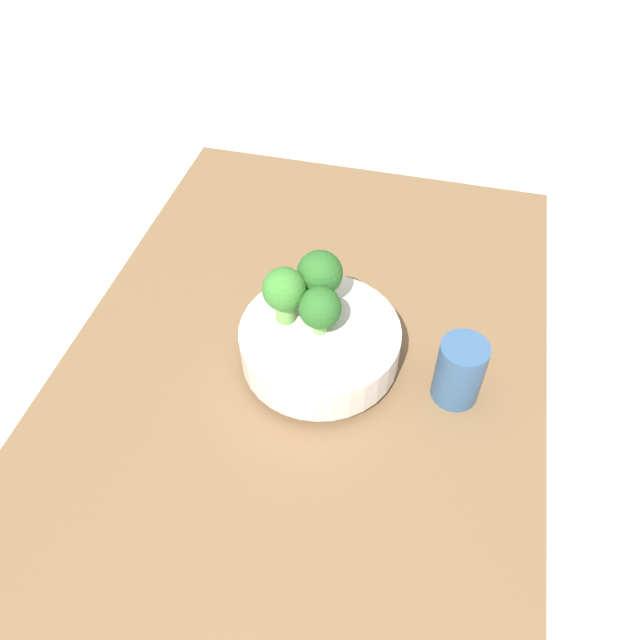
{
  "coord_description": "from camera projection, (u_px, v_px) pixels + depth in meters",
  "views": [
    {
      "loc": [
        0.56,
        0.16,
        0.75
      ],
      "look_at": [
        0.01,
        0.02,
        0.13
      ],
      "focal_mm": 35.0,
      "sensor_mm": 36.0,
      "label": 1
    }
  ],
  "objects": [
    {
      "name": "broccoli_floret_front",
      "position": [
        284.0,
        292.0,
        0.83
      ],
      "size": [
        0.06,
        0.06,
        0.09
      ],
      "color": "#6BA34C",
      "rests_on": "bowl"
    },
    {
      "name": "broccoli_floret_left",
      "position": [
        320.0,
        274.0,
        0.85
      ],
      "size": [
        0.06,
        0.06,
        0.09
      ],
      "color": "#7AB256",
      "rests_on": "bowl"
    },
    {
      "name": "cup",
      "position": [
        459.0,
        371.0,
        0.83
      ],
      "size": [
        0.06,
        0.06,
        0.1
      ],
      "color": "#33567F",
      "rests_on": "table"
    },
    {
      "name": "table",
      "position": [
        307.0,
        358.0,
        0.93
      ],
      "size": [
        0.96,
        0.69,
        0.03
      ],
      "color": "brown",
      "rests_on": "ground_plane"
    },
    {
      "name": "broccoli_floret_center",
      "position": [
        320.0,
        309.0,
        0.82
      ],
      "size": [
        0.06,
        0.06,
        0.07
      ],
      "color": "#7AB256",
      "rests_on": "bowl"
    },
    {
      "name": "bowl",
      "position": [
        320.0,
        344.0,
        0.88
      ],
      "size": [
        0.22,
        0.22,
        0.07
      ],
      "color": "silver",
      "rests_on": "table"
    },
    {
      "name": "ground_plane",
      "position": [
        307.0,
        365.0,
        0.95
      ],
      "size": [
        6.0,
        6.0,
        0.0
      ],
      "primitive_type": "plane",
      "color": "silver"
    }
  ]
}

